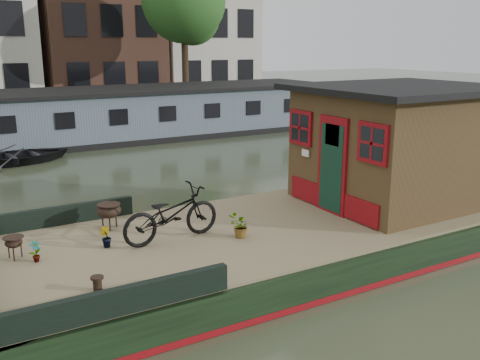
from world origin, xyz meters
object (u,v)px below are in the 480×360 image
potted_plant_a (35,251)px  dinghy (18,152)px  cabin (399,143)px  bicycle (171,214)px  brazier_front (14,248)px  brazier_rear (109,216)px

potted_plant_a → dinghy: (1.29, 10.87, -0.47)m
cabin → potted_plant_a: 7.34m
bicycle → potted_plant_a: 2.19m
cabin → potted_plant_a: cabin is taller
brazier_front → dinghy: (1.55, 10.57, -0.47)m
cabin → potted_plant_a: size_ratio=11.52×
cabin → brazier_front: size_ratio=11.08×
potted_plant_a → brazier_front: 0.40m
cabin → dinghy: (-5.97, 11.18, -1.52)m
cabin → brazier_front: cabin is taller
bicycle → brazier_front: 2.48m
potted_plant_a → dinghy: 10.95m
potted_plant_a → brazier_rear: (1.43, 0.93, 0.06)m
cabin → dinghy: size_ratio=1.16×
brazier_front → brazier_rear: size_ratio=0.77×
bicycle → dinghy: (-0.88, 11.03, -0.75)m
cabin → bicycle: bearing=178.3°
brazier_rear → cabin: bearing=-12.0°
cabin → bicycle: 5.15m
potted_plant_a → cabin: bearing=-2.5°
bicycle → dinghy: size_ratio=0.51×
brazier_rear → potted_plant_a: bearing=-146.8°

